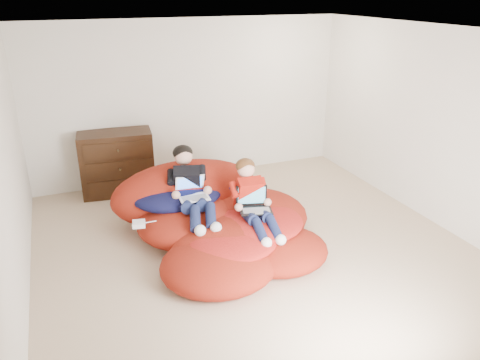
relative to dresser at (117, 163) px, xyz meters
The scene contains 9 objects.
room_shell 2.56m from the dresser, 60.66° to the right, with size 5.10×5.10×2.77m.
dresser is the anchor object (origin of this frame).
beanbag_pile 2.13m from the dresser, 64.36° to the right, with size 2.40×2.42×0.91m.
cream_pillow 1.23m from the dresser, 65.44° to the right, with size 0.41×0.26×0.26m, color beige.
older_boy 1.84m from the dresser, 69.17° to the right, with size 0.43×1.15×0.75m.
younger_boy 2.55m from the dresser, 60.51° to the right, with size 0.33×0.99×0.74m.
laptop_white 1.90m from the dresser, 69.92° to the right, with size 0.37×0.37×0.24m.
laptop_black 2.58m from the dresser, 60.93° to the right, with size 0.42×0.37×0.27m.
power_adapter 1.97m from the dresser, 91.28° to the right, with size 0.14×0.14×0.05m, color white.
Camera 1 is at (-1.97, -4.55, 2.91)m, focal length 35.00 mm.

